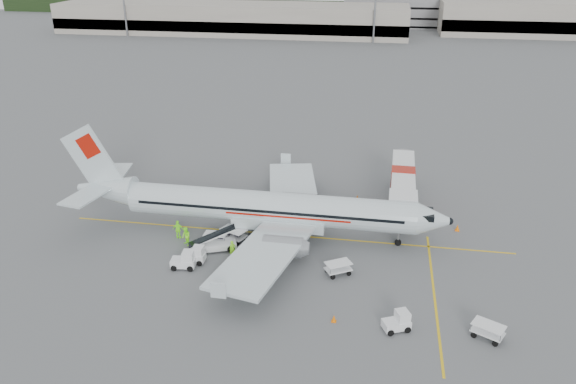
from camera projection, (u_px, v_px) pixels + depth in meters
name	position (u px, v px, depth m)	size (l,w,h in m)	color
ground	(285.00, 235.00, 55.80)	(360.00, 360.00, 0.00)	#56595B
stripe_lead	(285.00, 235.00, 55.80)	(44.00, 0.20, 0.01)	yellow
stripe_cross	(434.00, 294.00, 46.45)	(0.20, 20.00, 0.01)	yellow
terminal_west	(231.00, 18.00, 177.09)	(110.00, 22.00, 9.00)	gray
parking_garage	(437.00, 4.00, 193.07)	(62.00, 24.00, 14.00)	slate
treeline	(365.00, 10.00, 212.04)	(300.00, 3.00, 6.00)	black
mast_center	(375.00, 3.00, 156.72)	(3.20, 1.20, 22.00)	slate
aircraft	(270.00, 188.00, 53.80)	(37.06, 29.04, 10.22)	silver
jet_bridge	(402.00, 188.00, 60.98)	(3.14, 16.72, 4.39)	white
belt_loader	(214.00, 236.00, 52.54)	(5.33, 2.00, 2.89)	white
tug_fore	(396.00, 321.00, 41.87)	(2.01, 1.15, 1.55)	white
tug_mid	(183.00, 260.00, 49.87)	(2.14, 1.23, 1.65)	white
tug_aft	(193.00, 254.00, 50.77)	(2.06, 1.18, 1.59)	white
cart_loaded_a	(216.00, 239.00, 53.92)	(2.18, 1.29, 1.14)	white
cart_loaded_b	(234.00, 235.00, 54.45)	(2.45, 1.45, 1.28)	white
cart_empty_a	(338.00, 268.00, 48.98)	(2.24, 1.32, 1.17)	white
cart_empty_b	(488.00, 331.00, 41.07)	(2.27, 1.34, 1.18)	white
cone_nose	(457.00, 227.00, 56.49)	(0.43, 0.43, 0.70)	orange
cone_port	(357.00, 197.00, 63.20)	(0.39, 0.39, 0.64)	orange
cone_stbd	(334.00, 318.00, 42.96)	(0.37, 0.37, 0.61)	orange
crew_a	(233.00, 249.00, 51.67)	(0.58, 0.38, 1.59)	#83EA1F
crew_b	(186.00, 236.00, 53.55)	(0.91, 0.71, 1.88)	#83EA1F
crew_c	(229.00, 270.00, 48.27)	(1.06, 0.61, 1.65)	#83EA1F
crew_d	(178.00, 230.00, 54.82)	(1.11, 0.46, 1.90)	#83EA1F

